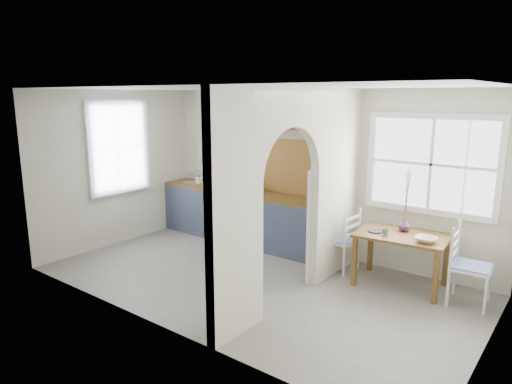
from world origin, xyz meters
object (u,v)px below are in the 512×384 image
Objects in this scene: dining_table at (400,260)px; vase at (404,225)px; chair_left at (340,239)px; chair_right at (471,266)px; kettle at (314,195)px.

vase is (-0.03, 0.15, 0.44)m from dining_table.
vase reaches higher than dining_table.
chair_left is 0.94× the size of chair_right.
chair_left is (-0.91, 0.04, 0.11)m from dining_table.
vase is (1.41, -0.00, -0.23)m from kettle.
kettle is at bearing 168.87° from dining_table.
chair_right is at bearing 5.44° from kettle.
vase is at bearing 102.50° from chair_left.
kettle is at bearing 81.47° from chair_right.
chair_left is at bearing 83.70° from chair_right.
dining_table is 0.92m from chair_left.
dining_table is 4.47× the size of kettle.
chair_right reaches higher than dining_table.
chair_right is 5.86× the size of vase.
chair_right reaches higher than vase.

